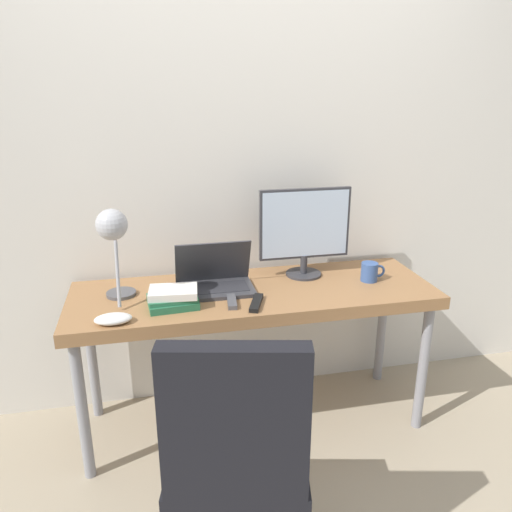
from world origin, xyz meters
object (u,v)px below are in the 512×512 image
(monitor, at_px, (305,229))
(mug, at_px, (370,272))
(laptop, at_px, (215,280))
(book_stack, at_px, (173,298))
(desk_lamp, at_px, (113,235))
(game_controller, at_px, (113,319))
(office_chair, at_px, (237,452))

(monitor, xyz_separation_m, mug, (0.30, -0.15, -0.20))
(laptop, distance_m, monitor, 0.52)
(mug, bearing_deg, laptop, 176.04)
(monitor, height_order, book_stack, monitor)
(monitor, height_order, mug, monitor)
(desk_lamp, bearing_deg, game_controller, -98.48)
(monitor, bearing_deg, game_controller, -158.67)
(laptop, bearing_deg, book_stack, -144.73)
(desk_lamp, height_order, game_controller, desk_lamp)
(mug, bearing_deg, game_controller, -170.12)
(monitor, relative_size, game_controller, 3.04)
(monitor, height_order, game_controller, monitor)
(office_chair, bearing_deg, laptop, 86.22)
(office_chair, height_order, book_stack, office_chair)
(desk_lamp, bearing_deg, laptop, 16.02)
(book_stack, bearing_deg, mug, 5.39)
(monitor, relative_size, desk_lamp, 1.03)
(desk_lamp, bearing_deg, book_stack, -5.12)
(laptop, relative_size, monitor, 0.78)
(laptop, bearing_deg, game_controller, -149.67)
(mug, bearing_deg, office_chair, -134.16)
(office_chair, bearing_deg, game_controller, 121.71)
(mug, height_order, game_controller, mug)
(laptop, xyz_separation_m, monitor, (0.47, 0.10, 0.20))
(monitor, height_order, desk_lamp, desk_lamp)
(monitor, bearing_deg, desk_lamp, -166.34)
(desk_lamp, bearing_deg, mug, 3.40)
(laptop, height_order, monitor, monitor)
(book_stack, bearing_deg, monitor, 19.58)
(desk_lamp, bearing_deg, office_chair, -64.42)
(mug, relative_size, game_controller, 0.82)
(book_stack, height_order, mug, mug)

